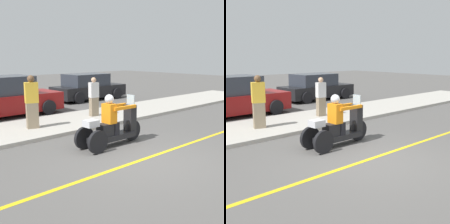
{
  "view_description": "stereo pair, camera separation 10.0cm",
  "coord_description": "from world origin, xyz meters",
  "views": [
    {
      "loc": [
        -5.71,
        -4.88,
        2.6
      ],
      "look_at": [
        0.19,
        1.41,
        0.98
      ],
      "focal_mm": 50.0,
      "sensor_mm": 36.0,
      "label": 1
    },
    {
      "loc": [
        -5.64,
        -4.95,
        2.6
      ],
      "look_at": [
        0.19,
        1.41,
        0.98
      ],
      "focal_mm": 50.0,
      "sensor_mm": 36.0,
      "label": 2
    }
  ],
  "objects": [
    {
      "name": "ground_plane",
      "position": [
        0.0,
        0.0,
        0.0
      ],
      "size": [
        60.0,
        60.0,
        0.0
      ],
      "primitive_type": "plane",
      "color": "#565451"
    },
    {
      "name": "lane_stripe",
      "position": [
        0.19,
        0.0,
        0.0
      ],
      "size": [
        24.0,
        0.12,
        0.01
      ],
      "color": "gold",
      "rests_on": "ground"
    },
    {
      "name": "sidewalk_strip",
      "position": [
        0.0,
        4.6,
        0.06
      ],
      "size": [
        28.0,
        2.8,
        0.12
      ],
      "color": "#B2ADA3",
      "rests_on": "ground"
    },
    {
      "name": "motorcycle_trike",
      "position": [
        0.18,
        1.41,
        0.54
      ],
      "size": [
        2.25,
        0.68,
        1.49
      ],
      "color": "black",
      "rests_on": "ground"
    },
    {
      "name": "spectator_by_tree",
      "position": [
        -0.63,
        4.45,
        0.98
      ],
      "size": [
        0.48,
        0.37,
        1.79
      ],
      "color": "gray",
      "rests_on": "sidewalk_strip"
    },
    {
      "name": "spectator_near_curb",
      "position": [
        2.24,
        4.66,
        0.87
      ],
      "size": [
        0.39,
        0.27,
        1.56
      ],
      "color": "gray",
      "rests_on": "sidewalk_strip"
    },
    {
      "name": "parked_car_lot_left",
      "position": [
        -0.19,
        7.61,
        0.79
      ],
      "size": [
        4.61,
        2.06,
        1.69
      ],
      "color": "maroon",
      "rests_on": "ground"
    },
    {
      "name": "parked_car_lot_center",
      "position": [
        5.46,
        9.04,
        0.7
      ],
      "size": [
        4.25,
        2.0,
        1.49
      ],
      "color": "black",
      "rests_on": "ground"
    }
  ]
}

